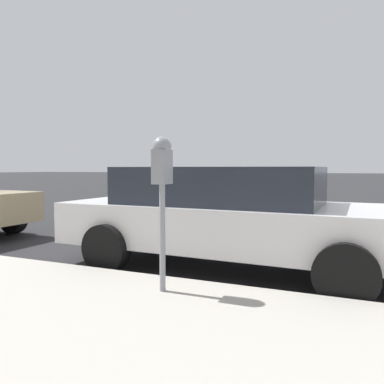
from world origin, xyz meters
The scene contains 3 objects.
ground_plane centered at (0.00, 0.00, 0.00)m, with size 220.00×220.00×0.00m, color #2B2B2D.
parking_meter centered at (-2.68, 0.12, 1.31)m, with size 0.21×0.19×1.55m.
car_white centered at (-1.13, -0.11, 0.74)m, with size 2.10×4.72×1.38m.
Camera 1 is at (-5.97, -1.58, 1.36)m, focal length 35.00 mm.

